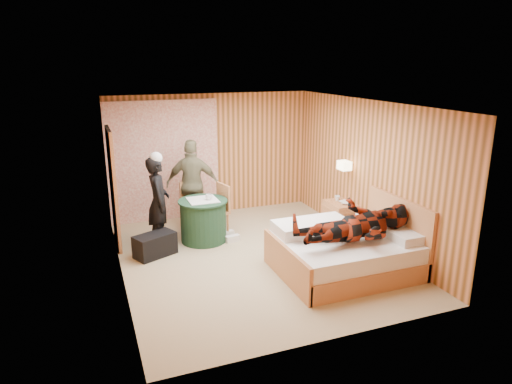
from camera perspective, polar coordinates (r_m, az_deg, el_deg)
name	(u,v)px	position (r m, az deg, el deg)	size (l,w,h in m)	color
floor	(254,257)	(7.63, -0.24, -8.09)	(4.20, 5.00, 0.01)	tan
ceiling	(254,104)	(6.99, -0.26, 10.97)	(4.20, 5.00, 0.01)	white
wall_back	(212,155)	(9.53, -5.58, 4.66)	(4.20, 0.02, 2.50)	#DE8855
wall_left	(116,198)	(6.78, -17.09, -0.67)	(0.02, 5.00, 2.50)	#DE8855
wall_right	(367,173)	(8.16, 13.69, 2.35)	(0.02, 5.00, 2.50)	#DE8855
curtain	(164,161)	(9.26, -11.44, 3.77)	(2.20, 0.08, 2.40)	white
doorway	(113,188)	(8.19, -17.44, 0.49)	(0.06, 0.90, 2.05)	black
wall_lamp	(344,165)	(8.42, 11.00, 3.28)	(0.26, 0.24, 0.16)	gold
bed	(345,252)	(7.17, 11.08, -7.32)	(2.00, 1.57, 1.08)	tan
nightstand	(340,217)	(8.66, 10.45, -3.14)	(0.46, 0.63, 0.60)	tan
round_table	(203,220)	(8.20, -6.59, -3.51)	(0.87, 0.87, 0.77)	#21492C
chair_far	(193,202)	(8.78, -7.90, -1.19)	(0.52, 0.52, 0.93)	tan
chair_near	(218,206)	(8.37, -4.75, -1.79)	(0.53, 0.53, 0.97)	tan
duffel_bag	(155,245)	(7.78, -12.51, -6.48)	(0.67, 0.36, 0.38)	black
sneaker_left	(227,234)	(8.45, -3.64, -5.24)	(0.25, 0.10, 0.11)	silver
sneaker_right	(233,239)	(8.22, -2.94, -5.83)	(0.26, 0.10, 0.11)	silver
woman_standing	(159,202)	(8.00, -12.09, -1.23)	(0.58, 0.38, 1.59)	black
man_at_table	(193,185)	(8.73, -7.90, 0.93)	(1.01, 0.42, 1.72)	#716B4B
man_on_bed	(357,215)	(6.77, 12.57, -2.86)	(1.77, 0.67, 0.86)	maroon
book_lower	(342,203)	(8.52, 10.73, -1.32)	(0.17, 0.22, 0.02)	silver
book_upper	(342,202)	(8.52, 10.73, -1.20)	(0.16, 0.22, 0.02)	silver
cup_nightstand	(337,198)	(8.66, 10.12, -0.77)	(0.10, 0.10, 0.09)	silver
cup_table	(209,197)	(8.04, -5.91, -0.64)	(0.12, 0.12, 0.10)	silver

